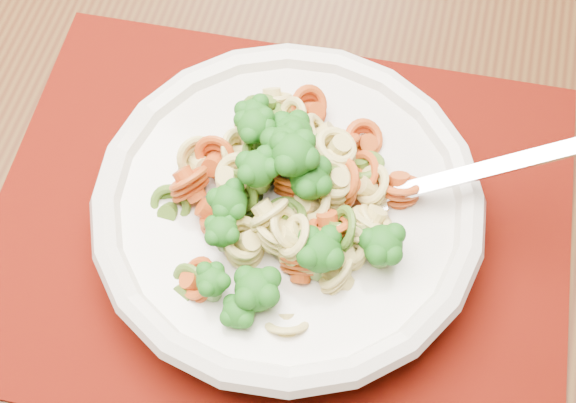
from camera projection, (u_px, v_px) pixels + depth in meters
The scene contains 5 objects.
dining_table at pixel (229, 168), 0.69m from camera, with size 1.81×1.50×0.78m.
placemat at pixel (280, 223), 0.56m from camera, with size 0.40×0.31×0.00m, color #561103.
pasta_bowl at pixel (288, 209), 0.53m from camera, with size 0.26×0.26×0.05m.
pasta_broccoli_heap at pixel (288, 197), 0.52m from camera, with size 0.22×0.22×0.06m, color #E1D46F, non-canonical shape.
fork at pixel (366, 200), 0.52m from camera, with size 0.19×0.02×0.01m, color silver, non-canonical shape.
Camera 1 is at (0.48, -0.51, 1.28)m, focal length 50.00 mm.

